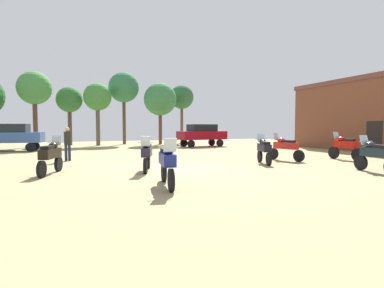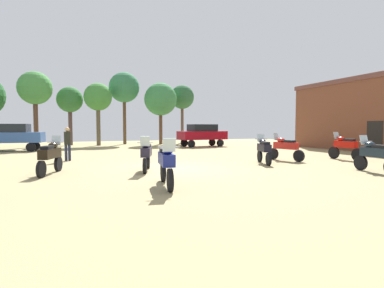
# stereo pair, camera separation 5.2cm
# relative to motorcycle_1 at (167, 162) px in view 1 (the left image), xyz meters

# --- Properties ---
(ground_plane) EXTENTS (44.00, 52.00, 0.02)m
(ground_plane) POSITION_rel_motorcycle_1_xyz_m (1.11, 3.68, -0.74)
(ground_plane) COLOR #9A8A5E
(motorcycle_1) EXTENTS (0.66, 2.25, 1.49)m
(motorcycle_1) POSITION_rel_motorcycle_1_xyz_m (0.00, 0.00, 0.00)
(motorcycle_1) COLOR black
(motorcycle_1) RESTS_ON ground
(motorcycle_2) EXTENTS (0.81, 2.18, 1.45)m
(motorcycle_2) POSITION_rel_motorcycle_1_xyz_m (7.80, 4.51, -0.02)
(motorcycle_2) COLOR black
(motorcycle_2) RESTS_ON ground
(motorcycle_3) EXTENTS (0.84, 2.14, 1.45)m
(motorcycle_3) POSITION_rel_motorcycle_1_xyz_m (-3.48, 3.76, -0.02)
(motorcycle_3) COLOR black
(motorcycle_3) RESTS_ON ground
(motorcycle_6) EXTENTS (0.81, 2.02, 1.44)m
(motorcycle_6) POSITION_rel_motorcycle_1_xyz_m (0.10, 3.35, -0.03)
(motorcycle_6) COLOR black
(motorcycle_6) RESTS_ON ground
(motorcycle_8) EXTENTS (0.62, 2.14, 1.51)m
(motorcycle_8) POSITION_rel_motorcycle_1_xyz_m (11.05, 3.66, 0.00)
(motorcycle_8) COLOR black
(motorcycle_8) RESTS_ON ground
(motorcycle_9) EXTENTS (0.62, 2.08, 1.46)m
(motorcycle_9) POSITION_rel_motorcycle_1_xyz_m (8.41, -0.21, -0.02)
(motorcycle_9) COLOR black
(motorcycle_9) RESTS_ON ground
(motorcycle_10) EXTENTS (0.83, 2.03, 1.44)m
(motorcycle_10) POSITION_rel_motorcycle_1_xyz_m (5.96, 3.76, -0.03)
(motorcycle_10) COLOR black
(motorcycle_10) RESTS_ON ground
(car_2) EXTENTS (4.48, 2.28, 2.00)m
(car_2) POSITION_rel_motorcycle_1_xyz_m (7.95, 16.45, 0.44)
(car_2) COLOR black
(car_2) RESTS_ON ground
(car_3) EXTENTS (4.45, 2.19, 2.00)m
(car_3) POSITION_rel_motorcycle_1_xyz_m (-7.13, 16.52, 0.44)
(car_3) COLOR black
(car_3) RESTS_ON ground
(person_1) EXTENTS (0.37, 0.37, 1.77)m
(person_1) POSITION_rel_motorcycle_1_xyz_m (-3.03, 8.39, 0.30)
(person_1) COLOR #1F253D
(person_1) RESTS_ON ground
(tree_2) EXTENTS (3.06, 3.06, 7.31)m
(tree_2) POSITION_rel_motorcycle_1_xyz_m (1.92, 22.68, 4.98)
(tree_2) COLOR #513924
(tree_2) RESTS_ON ground
(tree_3) EXTENTS (2.60, 2.60, 6.33)m
(tree_3) POSITION_rel_motorcycle_1_xyz_m (8.19, 22.81, 4.23)
(tree_3) COLOR brown
(tree_3) RESTS_ON ground
(tree_4) EXTENTS (2.59, 2.59, 5.90)m
(tree_4) POSITION_rel_motorcycle_1_xyz_m (-0.73, 21.29, 3.79)
(tree_4) COLOR brown
(tree_4) RESTS_ON ground
(tree_5) EXTENTS (3.29, 3.29, 6.20)m
(tree_5) POSITION_rel_motorcycle_1_xyz_m (5.32, 21.16, 3.79)
(tree_5) COLOR brown
(tree_5) RESTS_ON ground
(tree_7) EXTENTS (2.90, 2.90, 6.65)m
(tree_7) POSITION_rel_motorcycle_1_xyz_m (-6.04, 21.27, 4.38)
(tree_7) COLOR brown
(tree_7) RESTS_ON ground
(tree_8) EXTENTS (2.43, 2.43, 5.60)m
(tree_8) POSITION_rel_motorcycle_1_xyz_m (-3.24, 22.72, 3.57)
(tree_8) COLOR #503937
(tree_8) RESTS_ON ground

